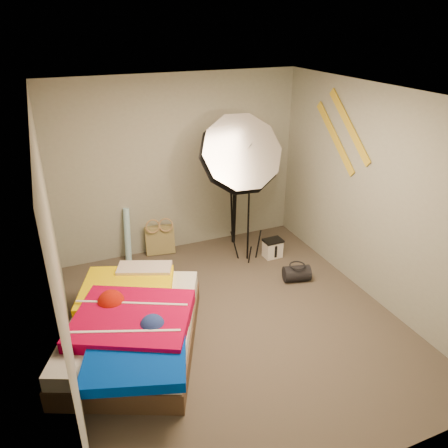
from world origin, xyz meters
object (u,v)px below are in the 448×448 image
tote_bag (160,240)px  photo_umbrella (240,155)px  camera_case (273,249)px  wrapping_roll (127,235)px  camera_tripod (234,203)px  bed (133,326)px  duffel_bag (297,273)px

tote_bag → photo_umbrella: 1.81m
tote_bag → camera_case: bearing=-17.8°
wrapping_roll → photo_umbrella: (1.36, -0.76, 1.20)m
tote_bag → wrapping_roll: (-0.46, 0.00, 0.17)m
camera_tripod → camera_case: bearing=-62.0°
bed → photo_umbrella: photo_umbrella is taller
photo_umbrella → camera_tripod: bearing=71.3°
wrapping_roll → camera_tripod: (1.58, -0.11, 0.27)m
tote_bag → wrapping_roll: bearing=-170.9°
camera_case → camera_tripod: camera_tripod is taller
bed → photo_umbrella: (1.68, 1.10, 1.32)m
wrapping_roll → duffel_bag: wrapping_roll is taller
bed → duffel_bag: bearing=11.3°
camera_case → photo_umbrella: bearing=-179.5°
tote_bag → wrapping_roll: wrapping_roll is taller
wrapping_roll → photo_umbrella: 1.96m
photo_umbrella → camera_tripod: size_ratio=1.95×
wrapping_roll → camera_tripod: camera_tripod is taller
wrapping_roll → duffel_bag: size_ratio=2.20×
camera_case → duffel_bag: (-0.01, -0.68, -0.02)m
duffel_bag → photo_umbrella: 1.70m
wrapping_roll → bed: size_ratio=0.34×
tote_bag → camera_case: size_ratio=1.66×
camera_case → duffel_bag: 0.68m
duffel_bag → camera_tripod: camera_tripod is taller
wrapping_roll → photo_umbrella: photo_umbrella is taller
photo_umbrella → camera_tripod: photo_umbrella is taller
tote_bag → duffel_bag: 2.03m
duffel_bag → photo_umbrella: (-0.55, 0.66, 1.47)m
tote_bag → duffel_bag: size_ratio=1.21×
camera_case → camera_tripod: bearing=116.5°
camera_case → camera_tripod: 0.88m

